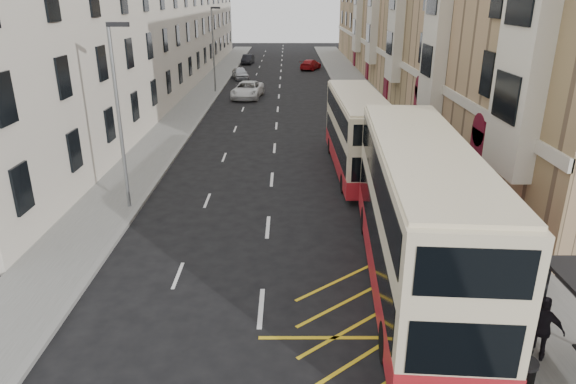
{
  "coord_description": "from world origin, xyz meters",
  "views": [
    {
      "loc": [
        0.83,
        -9.67,
        9.14
      ],
      "look_at": [
        0.85,
        8.06,
        2.33
      ],
      "focal_mm": 32.0,
      "sensor_mm": 36.0,
      "label": 1
    }
  ],
  "objects_px": {
    "street_lamp_far": "(214,45)",
    "pedestrian_mid": "(545,265)",
    "white_van": "(248,90)",
    "car_silver": "(240,73)",
    "double_decker_front": "(417,216)",
    "car_dark": "(248,59)",
    "pedestrian_far": "(542,328)",
    "litter_bin": "(521,378)",
    "car_red": "(311,65)",
    "pedestrian_near": "(513,314)",
    "street_lamp_near": "(119,109)",
    "double_decker_rear": "(358,133)"
  },
  "relations": [
    {
      "from": "double_decker_rear",
      "to": "pedestrian_near",
      "type": "bearing_deg",
      "value": -82.41
    },
    {
      "from": "pedestrian_near",
      "to": "double_decker_rear",
      "type": "bearing_deg",
      "value": -79.94
    },
    {
      "from": "pedestrian_near",
      "to": "pedestrian_mid",
      "type": "bearing_deg",
      "value": -126.26
    },
    {
      "from": "pedestrian_mid",
      "to": "double_decker_front",
      "type": "bearing_deg",
      "value": 145.6
    },
    {
      "from": "double_decker_front",
      "to": "litter_bin",
      "type": "xyz_separation_m",
      "value": [
        1.35,
        -5.37,
        -1.81
      ]
    },
    {
      "from": "double_decker_rear",
      "to": "litter_bin",
      "type": "height_order",
      "value": "double_decker_rear"
    },
    {
      "from": "litter_bin",
      "to": "pedestrian_mid",
      "type": "relative_size",
      "value": 0.61
    },
    {
      "from": "pedestrian_far",
      "to": "white_van",
      "type": "relative_size",
      "value": 0.34
    },
    {
      "from": "white_van",
      "to": "street_lamp_near",
      "type": "bearing_deg",
      "value": -90.82
    },
    {
      "from": "street_lamp_near",
      "to": "pedestrian_far",
      "type": "xyz_separation_m",
      "value": [
        13.79,
        -10.53,
        -3.57
      ]
    },
    {
      "from": "car_silver",
      "to": "car_red",
      "type": "relative_size",
      "value": 0.89
    },
    {
      "from": "litter_bin",
      "to": "pedestrian_near",
      "type": "xyz_separation_m",
      "value": [
        0.59,
        2.05,
        0.38
      ]
    },
    {
      "from": "pedestrian_near",
      "to": "car_red",
      "type": "xyz_separation_m",
      "value": [
        -3.06,
        57.21,
        -0.43
      ]
    },
    {
      "from": "pedestrian_far",
      "to": "car_red",
      "type": "relative_size",
      "value": 0.41
    },
    {
      "from": "white_van",
      "to": "car_dark",
      "type": "height_order",
      "value": "white_van"
    },
    {
      "from": "car_silver",
      "to": "pedestrian_far",
      "type": "bearing_deg",
      "value": -89.47
    },
    {
      "from": "car_dark",
      "to": "pedestrian_mid",
      "type": "bearing_deg",
      "value": -72.36
    },
    {
      "from": "pedestrian_mid",
      "to": "car_silver",
      "type": "relative_size",
      "value": 0.43
    },
    {
      "from": "double_decker_front",
      "to": "litter_bin",
      "type": "distance_m",
      "value": 5.83
    },
    {
      "from": "pedestrian_far",
      "to": "white_van",
      "type": "bearing_deg",
      "value": -43.07
    },
    {
      "from": "litter_bin",
      "to": "car_dark",
      "type": "xyz_separation_m",
      "value": [
        -11.17,
        65.25,
        -0.04
      ]
    },
    {
      "from": "litter_bin",
      "to": "pedestrian_far",
      "type": "relative_size",
      "value": 0.57
    },
    {
      "from": "street_lamp_near",
      "to": "pedestrian_near",
      "type": "relative_size",
      "value": 4.32
    },
    {
      "from": "double_decker_rear",
      "to": "white_van",
      "type": "distance_m",
      "value": 23.16
    },
    {
      "from": "street_lamp_near",
      "to": "litter_bin",
      "type": "bearing_deg",
      "value": -43.29
    },
    {
      "from": "street_lamp_near",
      "to": "white_van",
      "type": "distance_m",
      "value": 27.77
    },
    {
      "from": "car_silver",
      "to": "double_decker_rear",
      "type": "bearing_deg",
      "value": -87.67
    },
    {
      "from": "pedestrian_mid",
      "to": "pedestrian_far",
      "type": "relative_size",
      "value": 0.93
    },
    {
      "from": "street_lamp_far",
      "to": "car_dark",
      "type": "relative_size",
      "value": 2.02
    },
    {
      "from": "street_lamp_near",
      "to": "car_silver",
      "type": "bearing_deg",
      "value": 87.53
    },
    {
      "from": "pedestrian_mid",
      "to": "car_red",
      "type": "relative_size",
      "value": 0.38
    },
    {
      "from": "double_decker_front",
      "to": "pedestrian_mid",
      "type": "xyz_separation_m",
      "value": [
        4.15,
        -0.47,
        -1.5
      ]
    },
    {
      "from": "litter_bin",
      "to": "white_van",
      "type": "distance_m",
      "value": 40.35
    },
    {
      "from": "pedestrian_near",
      "to": "car_silver",
      "type": "height_order",
      "value": "pedestrian_near"
    },
    {
      "from": "pedestrian_mid",
      "to": "car_silver",
      "type": "xyz_separation_m",
      "value": [
        -13.82,
        46.01,
        -0.33
      ]
    },
    {
      "from": "pedestrian_far",
      "to": "car_silver",
      "type": "height_order",
      "value": "pedestrian_far"
    },
    {
      "from": "pedestrian_mid",
      "to": "car_silver",
      "type": "distance_m",
      "value": 48.04
    },
    {
      "from": "pedestrian_near",
      "to": "pedestrian_far",
      "type": "xyz_separation_m",
      "value": [
        0.5,
        -0.62,
        -0.01
      ]
    },
    {
      "from": "white_van",
      "to": "litter_bin",
      "type": "bearing_deg",
      "value": -70.39
    },
    {
      "from": "double_decker_rear",
      "to": "pedestrian_mid",
      "type": "relative_size",
      "value": 6.22
    },
    {
      "from": "street_lamp_far",
      "to": "white_van",
      "type": "height_order",
      "value": "street_lamp_far"
    },
    {
      "from": "street_lamp_far",
      "to": "pedestrian_mid",
      "type": "distance_m",
      "value": 40.34
    },
    {
      "from": "white_van",
      "to": "car_silver",
      "type": "bearing_deg",
      "value": 104.64
    },
    {
      "from": "double_decker_rear",
      "to": "litter_bin",
      "type": "relative_size",
      "value": 10.14
    },
    {
      "from": "street_lamp_far",
      "to": "car_red",
      "type": "xyz_separation_m",
      "value": [
        10.23,
        17.29,
        -3.98
      ]
    },
    {
      "from": "pedestrian_mid",
      "to": "car_dark",
      "type": "height_order",
      "value": "pedestrian_mid"
    },
    {
      "from": "pedestrian_near",
      "to": "pedestrian_far",
      "type": "bearing_deg",
      "value": 130.38
    },
    {
      "from": "pedestrian_near",
      "to": "street_lamp_far",
      "type": "bearing_deg",
      "value": -70.01
    },
    {
      "from": "car_red",
      "to": "car_dark",
      "type": "bearing_deg",
      "value": -13.86
    },
    {
      "from": "litter_bin",
      "to": "pedestrian_near",
      "type": "bearing_deg",
      "value": 73.98
    }
  ]
}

